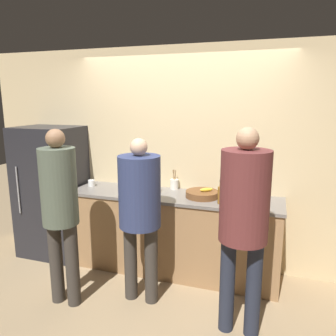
{
  "coord_description": "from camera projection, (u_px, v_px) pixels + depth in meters",
  "views": [
    {
      "loc": [
        1.06,
        -3.08,
        1.99
      ],
      "look_at": [
        0.0,
        0.14,
        1.28
      ],
      "focal_mm": 35.0,
      "sensor_mm": 36.0,
      "label": 1
    }
  ],
  "objects": [
    {
      "name": "person_center",
      "position": [
        140.0,
        204.0,
        3.13
      ],
      "size": [
        0.4,
        0.4,
        1.64
      ],
      "color": "#38332D",
      "rests_on": "ground_plane"
    },
    {
      "name": "counter",
      "position": [
        174.0,
        233.0,
        3.83
      ],
      "size": [
        2.42,
        0.64,
        0.93
      ],
      "color": "#9E754C",
      "rests_on": "ground_plane"
    },
    {
      "name": "ground_plane",
      "position": [
        164.0,
        284.0,
        3.59
      ],
      "size": [
        14.0,
        14.0,
        0.0
      ],
      "primitive_type": "plane",
      "color": "#9E8460"
    },
    {
      "name": "wall_back",
      "position": [
        181.0,
        158.0,
        3.94
      ],
      "size": [
        5.2,
        0.06,
        2.6
      ],
      "color": "#D6BC8C",
      "rests_on": "ground_plane"
    },
    {
      "name": "person_right",
      "position": [
        244.0,
        212.0,
        2.65
      ],
      "size": [
        0.4,
        0.4,
        1.79
      ],
      "color": "#232838",
      "rests_on": "ground_plane"
    },
    {
      "name": "cup_white",
      "position": [
        92.0,
        183.0,
        4.08
      ],
      "size": [
        0.08,
        0.08,
        0.08
      ],
      "color": "white",
      "rests_on": "counter"
    },
    {
      "name": "refrigerator",
      "position": [
        52.0,
        191.0,
        4.22
      ],
      "size": [
        0.77,
        0.65,
        1.66
      ],
      "color": "#232328",
      "rests_on": "ground_plane"
    },
    {
      "name": "bottle_amber",
      "position": [
        221.0,
        194.0,
        3.38
      ],
      "size": [
        0.06,
        0.06,
        0.26
      ],
      "color": "brown",
      "rests_on": "counter"
    },
    {
      "name": "bottle_green",
      "position": [
        157.0,
        187.0,
        3.8
      ],
      "size": [
        0.05,
        0.05,
        0.17
      ],
      "color": "#236033",
      "rests_on": "counter"
    },
    {
      "name": "utensil_crock",
      "position": [
        174.0,
        184.0,
        3.94
      ],
      "size": [
        0.1,
        0.1,
        0.24
      ],
      "color": "silver",
      "rests_on": "counter"
    },
    {
      "name": "fruit_bowl",
      "position": [
        202.0,
        194.0,
        3.62
      ],
      "size": [
        0.37,
        0.37,
        0.11
      ],
      "color": "brown",
      "rests_on": "counter"
    },
    {
      "name": "person_left",
      "position": [
        60.0,
        204.0,
        3.08
      ],
      "size": [
        0.34,
        0.34,
        1.74
      ],
      "color": "#38332D",
      "rests_on": "ground_plane"
    }
  ]
}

